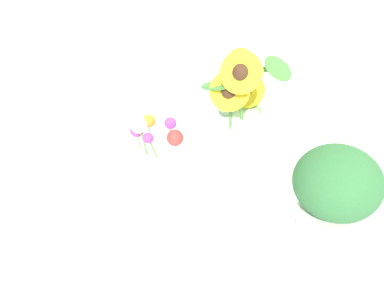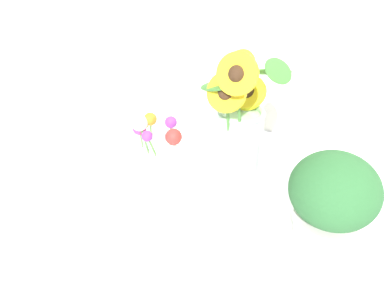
{
  "view_description": "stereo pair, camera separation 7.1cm",
  "coord_description": "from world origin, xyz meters",
  "views": [
    {
      "loc": [
        0.33,
        -0.69,
        0.63
      ],
      "look_at": [
        -0.04,
        0.03,
        0.14
      ],
      "focal_mm": 35.0,
      "sensor_mm": 36.0,
      "label": 1
    },
    {
      "loc": [
        0.39,
        -0.65,
        0.63
      ],
      "look_at": [
        -0.04,
        0.03,
        0.14
      ],
      "focal_mm": 35.0,
      "sensor_mm": 36.0,
      "label": 2
    }
  ],
  "objects": [
    {
      "name": "vase_small_center",
      "position": [
        -0.07,
        -0.02,
        0.11
      ],
      "size": [
        0.09,
        0.1,
        0.19
      ],
      "color": "white",
      "rests_on": "serving_tray"
    },
    {
      "name": "ground_plane",
      "position": [
        0.0,
        0.0,
        0.0
      ],
      "size": [
        6.0,
        6.0,
        0.0
      ],
      "primitive_type": "plane",
      "color": "silver"
    },
    {
      "name": "vase_bulb_right",
      "position": [
        -0.16,
        0.01,
        0.1
      ],
      "size": [
        0.09,
        0.1,
        0.19
      ],
      "color": "white",
      "rests_on": "serving_tray"
    },
    {
      "name": "serving_tray",
      "position": [
        -0.04,
        0.03,
        0.01
      ],
      "size": [
        0.44,
        0.44,
        0.02
      ],
      "color": "white",
      "rests_on": "ground_plane"
    },
    {
      "name": "potted_plant",
      "position": [
        0.32,
        0.03,
        0.12
      ],
      "size": [
        0.19,
        0.19,
        0.22
      ],
      "color": "beige",
      "rests_on": "ground_plane"
    },
    {
      "name": "mason_jar_sunflowers",
      "position": [
        0.08,
        0.07,
        0.18
      ],
      "size": [
        0.23,
        0.24,
        0.39
      ],
      "color": "#99CC9E",
      "rests_on": "serving_tray"
    }
  ]
}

